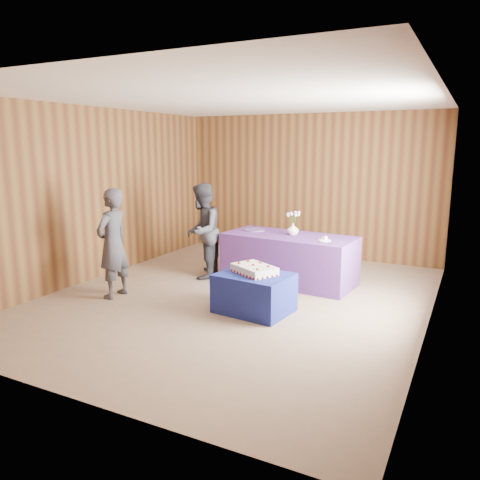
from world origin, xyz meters
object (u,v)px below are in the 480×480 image
Objects in this scene: serving_table at (289,259)px; guest_left at (113,244)px; sheet_cake at (254,269)px; guest_right at (202,231)px; vase at (293,229)px; cake_table at (254,293)px.

guest_left is at bearing -132.59° from serving_table.
serving_table is 1.42m from sheet_cake.
guest_right is at bearing 155.99° from guest_left.
serving_table is 10.89× the size of vase.
guest_left reaches higher than serving_table.
vase is (-0.04, 1.48, 0.59)m from cake_table.
sheet_cake is at bearing -82.64° from serving_table.
cake_table is at bearing 97.82° from guest_left.
cake_table is at bearing 36.49° from guest_right.
vase is 1.45m from guest_right.
guest_left reaches higher than cake_table.
guest_right is (-1.41, 1.05, 0.21)m from sheet_cake.
serving_table reaches higher than sheet_cake.
serving_table is 1.30× the size of guest_left.
vase is at bearing 89.53° from guest_right.
serving_table is at bearing 99.86° from cake_table.
vase reaches higher than serving_table.
guest_right reaches higher than vase.
sheet_cake is at bearing -89.15° from vase.
guest_right is at bearing 149.37° from cake_table.
guest_right reaches higher than cake_table.
cake_table is at bearing -36.32° from sheet_cake.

